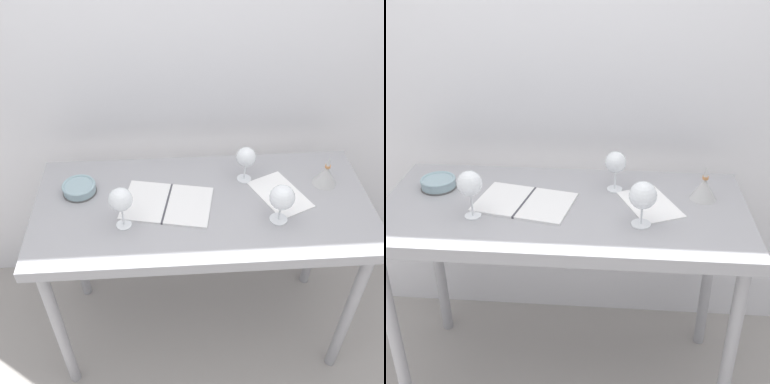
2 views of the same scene
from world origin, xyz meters
The scene contains 10 objects.
ground_plane centered at (0.00, 0.00, 0.00)m, with size 6.00×6.00×0.00m, color #9A9590.
back_wall centered at (0.00, 0.49, 1.30)m, with size 3.80×0.04×2.60m, color silver.
steel_counter centered at (0.00, -0.01, 0.79)m, with size 1.40×0.65×0.90m.
wine_glass_near_left centered at (-0.32, -0.11, 1.03)m, with size 0.09×0.09×0.18m.
wine_glass_far_right centered at (0.19, 0.14, 1.02)m, with size 0.08×0.08×0.16m.
wine_glass_near_right centered at (0.29, -0.12, 1.01)m, with size 0.10×0.10×0.17m.
open_notebook centered at (-0.15, 0.00, 0.90)m, with size 0.40×0.31×0.01m.
tasting_sheet_upper centered at (0.33, 0.03, 0.90)m, with size 0.17×0.26×0.00m, color white.
tasting_bowl centered at (-0.52, 0.10, 0.92)m, with size 0.14×0.14×0.04m.
decanter_funnel centered at (0.54, 0.09, 0.94)m, with size 0.10×0.10×0.14m.
Camera 2 is at (0.19, -1.68, 1.85)m, focal length 47.43 mm.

